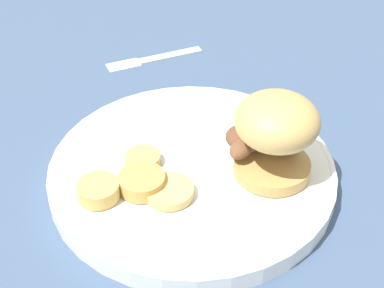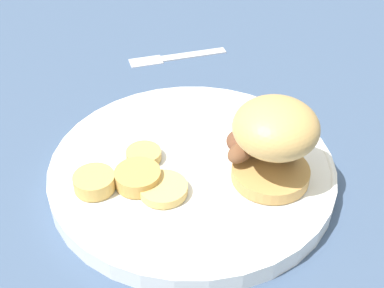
% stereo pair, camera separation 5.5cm
% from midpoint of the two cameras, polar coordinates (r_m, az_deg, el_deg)
% --- Properties ---
extents(ground_plane, '(4.00, 4.00, 0.00)m').
position_cam_midpoint_polar(ground_plane, '(0.58, 2.71, -3.80)').
color(ground_plane, '#3D5170').
extents(dinner_plate, '(0.30, 0.30, 0.02)m').
position_cam_midpoint_polar(dinner_plate, '(0.57, 2.75, -2.87)').
color(dinner_plate, white).
rests_on(dinner_plate, ground_plane).
extents(sandwich, '(0.09, 0.08, 0.09)m').
position_cam_midpoint_polar(sandwich, '(0.52, 11.52, 0.60)').
color(sandwich, tan).
rests_on(sandwich, dinner_plate).
extents(potato_round_0, '(0.05, 0.05, 0.01)m').
position_cam_midpoint_polar(potato_round_0, '(0.52, -0.10, -4.94)').
color(potato_round_0, '#DBB766').
rests_on(potato_round_0, dinner_plate).
extents(potato_round_1, '(0.04, 0.04, 0.02)m').
position_cam_midpoint_polar(potato_round_1, '(0.53, -7.51, -4.16)').
color(potato_round_1, tan).
rests_on(potato_round_1, dinner_plate).
extents(potato_round_2, '(0.04, 0.04, 0.01)m').
position_cam_midpoint_polar(potato_round_2, '(0.56, -2.43, -1.26)').
color(potato_round_2, tan).
rests_on(potato_round_2, dinner_plate).
extents(potato_round_3, '(0.05, 0.05, 0.02)m').
position_cam_midpoint_polar(potato_round_3, '(0.53, -2.89, -3.71)').
color(potato_round_3, tan).
rests_on(potato_round_3, dinner_plate).
extents(fork, '(0.13, 0.09, 0.00)m').
position_cam_midpoint_polar(fork, '(0.79, 0.32, 9.25)').
color(fork, silver).
rests_on(fork, ground_plane).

